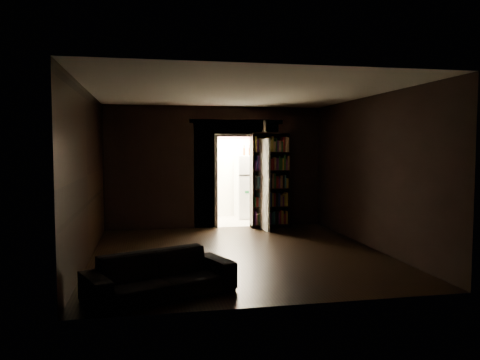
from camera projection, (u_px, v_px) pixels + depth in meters
name	position (u px, v px, depth m)	size (l,w,h in m)	color
ground	(238.00, 254.00, 8.18)	(5.50, 5.50, 0.00)	black
room_walls	(227.00, 156.00, 9.11)	(5.02, 5.61, 2.84)	black
kitchen_alcove	(229.00, 173.00, 11.98)	(2.20, 1.80, 2.60)	beige
sofa	(160.00, 268.00, 5.83)	(1.84, 0.80, 0.71)	black
bookshelf	(270.00, 180.00, 10.84)	(0.90, 0.32, 2.20)	black
refrigerator	(250.00, 187.00, 12.28)	(0.74, 0.68, 1.65)	white
door	(263.00, 184.00, 10.56)	(0.85, 0.05, 2.05)	white
figurine	(265.00, 126.00, 10.69)	(0.10, 0.10, 0.29)	white
bottles	(253.00, 150.00, 12.21)	(0.67, 0.08, 0.27)	black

